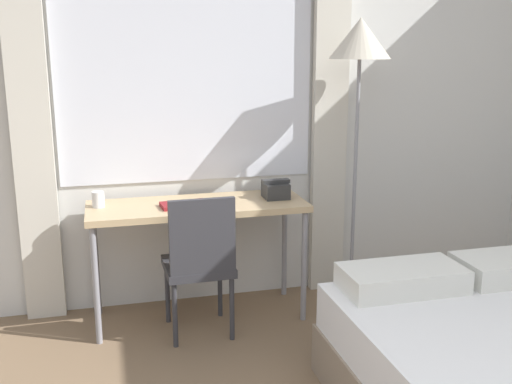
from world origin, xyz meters
TOP-DOWN VIEW (x-y plane):
  - wall_back_with_window at (-0.05, 2.84)m, footprint 5.29×0.13m
  - desk at (-0.38, 2.52)m, footprint 1.36×0.50m
  - desk_chair at (-0.42, 2.25)m, footprint 0.41×0.41m
  - standing_lamp at (0.65, 2.47)m, footprint 0.39×0.39m
  - telephone at (0.13, 2.53)m, footprint 0.18×0.16m
  - book at (-0.47, 2.46)m, footprint 0.29×0.18m
  - mug at (-0.98, 2.58)m, footprint 0.07×0.07m

SIDE VIEW (x-z plane):
  - desk_chair at x=-0.42m, z-range 0.05..0.94m
  - desk at x=-0.38m, z-range 0.32..1.08m
  - book at x=-0.47m, z-range 0.77..0.79m
  - mug at x=-0.98m, z-range 0.76..0.86m
  - telephone at x=0.13m, z-range 0.76..0.88m
  - wall_back_with_window at x=-0.05m, z-range 0.00..2.70m
  - standing_lamp at x=0.65m, z-range 0.68..2.57m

